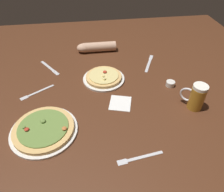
# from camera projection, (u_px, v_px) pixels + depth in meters

# --- Properties ---
(ground_plane) EXTENTS (2.40, 2.40, 0.03)m
(ground_plane) POSITION_uv_depth(u_px,v_px,m) (112.00, 101.00, 1.22)
(ground_plane) COLOR #4C2816
(pizza_plate_near) EXTENTS (0.33, 0.33, 0.05)m
(pizza_plate_near) POSITION_uv_depth(u_px,v_px,m) (44.00, 129.00, 1.01)
(pizza_plate_near) COLOR silver
(pizza_plate_near) RESTS_ON ground_plane
(pizza_plate_far) EXTENTS (0.27, 0.27, 0.05)m
(pizza_plate_far) POSITION_uv_depth(u_px,v_px,m) (104.00, 78.00, 1.34)
(pizza_plate_far) COLOR silver
(pizza_plate_far) RESTS_ON ground_plane
(beer_mug_dark) EXTENTS (0.11, 0.11, 0.15)m
(beer_mug_dark) POSITION_uv_depth(u_px,v_px,m) (197.00, 97.00, 1.11)
(beer_mug_dark) COLOR #B27A23
(beer_mug_dark) RESTS_ON ground_plane
(ramekin_sauce) EXTENTS (0.05, 0.05, 0.03)m
(ramekin_sauce) POSITION_uv_depth(u_px,v_px,m) (170.00, 84.00, 1.29)
(ramekin_sauce) COLOR silver
(ramekin_sauce) RESTS_ON ground_plane
(napkin_folded) EXTENTS (0.15, 0.15, 0.01)m
(napkin_folded) POSITION_uv_depth(u_px,v_px,m) (120.00, 103.00, 1.18)
(napkin_folded) COLOR white
(napkin_folded) RESTS_ON ground_plane
(fork_left) EXTENTS (0.21, 0.05, 0.01)m
(fork_left) POSITION_uv_depth(u_px,v_px,m) (139.00, 158.00, 0.91)
(fork_left) COLOR silver
(fork_left) RESTS_ON ground_plane
(knife_right) EXTENTS (0.12, 0.22, 0.01)m
(knife_right) POSITION_uv_depth(u_px,v_px,m) (149.00, 63.00, 1.50)
(knife_right) COLOR silver
(knife_right) RESTS_ON ground_plane
(fork_spare) EXTENTS (0.19, 0.13, 0.01)m
(fork_spare) POSITION_uv_depth(u_px,v_px,m) (37.00, 92.00, 1.25)
(fork_spare) COLOR silver
(fork_spare) RESTS_ON ground_plane
(knife_spare) EXTENTS (0.15, 0.20, 0.01)m
(knife_spare) POSITION_uv_depth(u_px,v_px,m) (50.00, 68.00, 1.45)
(knife_spare) COLOR silver
(knife_spare) RESTS_ON ground_plane
(diner_arm) EXTENTS (0.30, 0.08, 0.07)m
(diner_arm) POSITION_uv_depth(u_px,v_px,m) (95.00, 47.00, 1.61)
(diner_arm) COLOR tan
(diner_arm) RESTS_ON ground_plane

